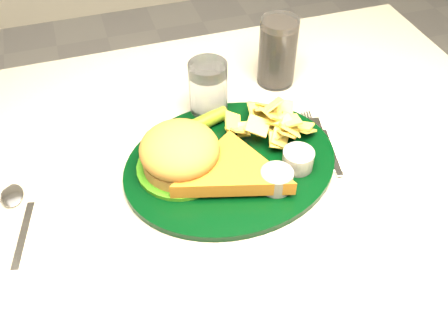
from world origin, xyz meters
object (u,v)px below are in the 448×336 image
(fork_napkin, at_px, (329,149))
(cola_glass, at_px, (278,52))
(dinner_plate, at_px, (231,148))
(water_glass, at_px, (208,90))
(table, at_px, (202,292))

(fork_napkin, bearing_deg, cola_glass, 104.85)
(cola_glass, distance_m, fork_napkin, 0.22)
(dinner_plate, relative_size, water_glass, 3.31)
(water_glass, bearing_deg, dinner_plate, -91.88)
(dinner_plate, distance_m, water_glass, 0.14)
(table, distance_m, cola_glass, 0.53)
(fork_napkin, bearing_deg, dinner_plate, -173.84)
(table, xyz_separation_m, dinner_plate, (0.06, -0.01, 0.42))
(water_glass, xyz_separation_m, fork_napkin, (0.16, -0.16, -0.05))
(dinner_plate, height_order, water_glass, water_glass)
(water_glass, xyz_separation_m, cola_glass, (0.15, 0.06, 0.01))
(water_glass, height_order, cola_glass, cola_glass)
(cola_glass, bearing_deg, water_glass, -159.36)
(table, xyz_separation_m, fork_napkin, (0.23, -0.02, 0.38))
(dinner_plate, height_order, fork_napkin, dinner_plate)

